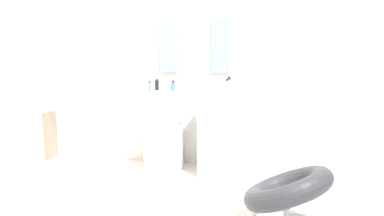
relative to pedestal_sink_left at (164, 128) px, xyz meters
The scene contains 13 objects.
rear_partition 0.90m from the pedestal_sink_left, 48.14° to the left, with size 4.80×0.10×2.60m, color silver.
pedestal_sink_left is the anchor object (origin of this frame).
pedestal_sink_right 0.63m from the pedestal_sink_left, ahead, with size 0.48×0.48×1.08m.
vanity_mirror_left 1.01m from the pedestal_sink_left, 90.00° to the left, with size 0.22×0.03×0.64m, color #8C9EA8.
vanity_mirror_right 1.19m from the pedestal_sink_left, 24.11° to the left, with size 0.22×0.03×0.64m, color #8C9EA8.
lounge_chair 1.89m from the pedestal_sink_left, 42.98° to the right, with size 1.05×1.05×0.65m.
towel_rack 1.34m from the pedestal_sink_left, 139.22° to the right, with size 0.37×0.22×0.95m.
soap_bottle_blue 0.52m from the pedestal_sink_left, 42.37° to the left, with size 0.06×0.06×0.12m.
soap_bottle_white 0.93m from the pedestal_sink_left, ahead, with size 0.06×0.06×0.18m.
soap_bottle_black 0.53m from the pedestal_sink_left, 133.35° to the left, with size 0.05×0.05×0.13m.
soap_bottle_amber 0.93m from the pedestal_sink_left, ahead, with size 0.05×0.05×0.18m.
soap_bottle_green 0.53m from the pedestal_sink_left, 151.70° to the right, with size 0.04×0.04×0.14m.
soap_bottle_clear 0.92m from the pedestal_sink_left, ahead, with size 0.05×0.05×0.18m.
Camera 1 is at (0.80, -3.24, 1.75)m, focal length 37.56 mm.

